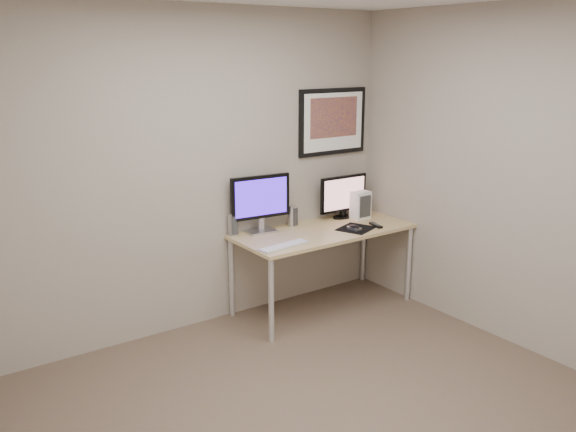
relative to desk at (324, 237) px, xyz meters
The scene contains 13 objects.
floor 1.81m from the desk, 126.53° to the right, with size 3.60×3.60×0.00m, color brown.
room 1.66m from the desk, 137.99° to the right, with size 3.60×3.60×3.60m.
desk is the anchor object (origin of this frame).
framed_art 1.07m from the desk, 43.46° to the left, with size 0.75×0.04×0.60m.
monitor_large 0.65m from the desk, 152.99° to the left, with size 0.55×0.20×0.50m.
monitor_tv 0.53m from the desk, 27.95° to the left, with size 0.51×0.12×0.40m.
speaker_left 0.82m from the desk, 157.92° to the left, with size 0.08×0.08×0.19m, color #B2B2B7.
speaker_right 0.34m from the desk, 124.55° to the left, with size 0.07×0.07×0.19m, color #B2B2B7.
keyboard 0.60m from the desk, 160.09° to the right, with size 0.46×0.12×0.02m, color silver.
mousepad 0.29m from the desk, 29.56° to the right, with size 0.30×0.27×0.00m, color black.
mouse 0.28m from the desk, 37.30° to the right, with size 0.07×0.12×0.04m, color black.
remote 0.49m from the desk, 21.96° to the right, with size 0.05×0.17×0.02m, color black.
fan_unit 0.56m from the desk, 10.85° to the left, with size 0.17×0.12×0.26m, color white.
Camera 1 is at (-2.20, -2.66, 2.22)m, focal length 38.00 mm.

